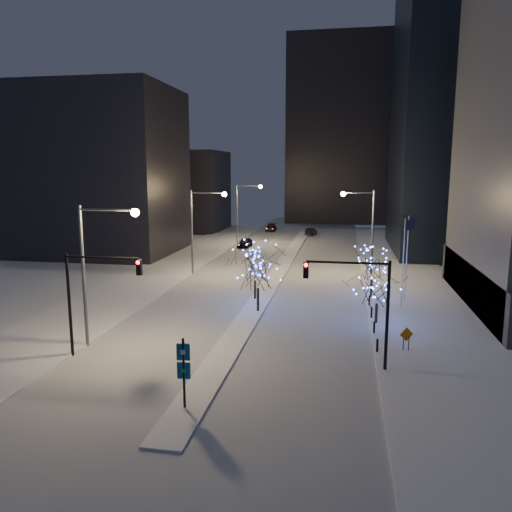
% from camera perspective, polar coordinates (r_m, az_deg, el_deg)
% --- Properties ---
extents(ground, '(160.00, 160.00, 0.00)m').
position_cam_1_polar(ground, '(32.69, -4.49, -12.42)').
color(ground, silver).
rests_on(ground, ground).
extents(road, '(20.00, 130.00, 0.02)m').
position_cam_1_polar(road, '(65.88, 3.19, -0.96)').
color(road, '#A8ACB7').
rests_on(road, ground).
extents(median, '(2.00, 80.00, 0.15)m').
position_cam_1_polar(median, '(61.00, 2.61, -1.77)').
color(median, silver).
rests_on(median, ground).
extents(east_sidewalk, '(10.00, 90.00, 0.15)m').
position_cam_1_polar(east_sidewalk, '(51.27, 17.99, -4.51)').
color(east_sidewalk, silver).
rests_on(east_sidewalk, ground).
extents(west_sidewalk, '(8.00, 90.00, 0.15)m').
position_cam_1_polar(west_sidewalk, '(55.23, -13.38, -3.27)').
color(west_sidewalk, silver).
rests_on(west_sidewalk, ground).
extents(filler_west_near, '(22.00, 18.00, 24.00)m').
position_cam_1_polar(filler_west_near, '(77.93, -17.41, 9.16)').
color(filler_west_near, black).
rests_on(filler_west_near, ground).
extents(filler_west_far, '(18.00, 16.00, 16.00)m').
position_cam_1_polar(filler_west_far, '(104.92, -8.72, 7.38)').
color(filler_west_far, black).
rests_on(filler_west_far, ground).
extents(horizon_block, '(24.00, 14.00, 42.00)m').
position_cam_1_polar(horizon_block, '(121.55, 9.56, 13.82)').
color(horizon_block, black).
rests_on(horizon_block, ground).
extents(street_lamp_w_near, '(4.40, 0.56, 10.00)m').
position_cam_1_polar(street_lamp_w_near, '(35.91, -17.75, -0.03)').
color(street_lamp_w_near, '#595E66').
rests_on(street_lamp_w_near, ground).
extents(street_lamp_w_mid, '(4.40, 0.56, 10.00)m').
position_cam_1_polar(street_lamp_w_mid, '(58.96, -6.39, 4.09)').
color(street_lamp_w_mid, '#595E66').
rests_on(street_lamp_w_mid, ground).
extents(street_lamp_w_far, '(4.40, 0.56, 10.00)m').
position_cam_1_polar(street_lamp_w_far, '(83.14, -1.49, 5.82)').
color(street_lamp_w_far, '#595E66').
rests_on(street_lamp_w_far, ground).
extents(street_lamp_east, '(3.90, 0.56, 10.00)m').
position_cam_1_polar(street_lamp_east, '(59.58, 12.34, 3.94)').
color(street_lamp_east, '#595E66').
rests_on(street_lamp_east, ground).
extents(traffic_signal_west, '(5.26, 0.43, 7.00)m').
position_cam_1_polar(traffic_signal_west, '(34.29, -18.41, -3.49)').
color(traffic_signal_west, black).
rests_on(traffic_signal_west, ground).
extents(traffic_signal_east, '(5.26, 0.43, 7.00)m').
position_cam_1_polar(traffic_signal_east, '(31.20, 12.01, -4.49)').
color(traffic_signal_east, black).
rests_on(traffic_signal_east, ground).
extents(flagpoles, '(1.35, 2.60, 8.00)m').
position_cam_1_polar(flagpoles, '(47.43, 16.78, 0.25)').
color(flagpoles, silver).
rests_on(flagpoles, east_sidewalk).
extents(bollards, '(0.16, 12.16, 0.90)m').
position_cam_1_polar(bollards, '(41.04, 13.20, -7.08)').
color(bollards, black).
rests_on(bollards, east_sidewalk).
extents(car_near, '(2.13, 4.60, 1.52)m').
position_cam_1_polar(car_near, '(79.97, -1.26, 1.53)').
color(car_near, black).
rests_on(car_near, ground).
extents(car_mid, '(2.10, 4.33, 1.37)m').
position_cam_1_polar(car_mid, '(95.52, 6.31, 2.79)').
color(car_mid, black).
rests_on(car_mid, ground).
extents(car_far, '(2.13, 4.94, 1.42)m').
position_cam_1_polar(car_far, '(101.11, 1.73, 3.25)').
color(car_far, black).
rests_on(car_far, ground).
extents(holiday_tree_median_near, '(5.91, 5.91, 6.04)m').
position_cam_1_polar(holiday_tree_median_near, '(43.07, 0.23, -1.35)').
color(holiday_tree_median_near, black).
rests_on(holiday_tree_median_near, median).
extents(holiday_tree_median_far, '(3.43, 3.43, 4.61)m').
position_cam_1_polar(holiday_tree_median_far, '(47.33, -0.12, -1.29)').
color(holiday_tree_median_far, black).
rests_on(holiday_tree_median_far, median).
extents(holiday_tree_plaza_near, '(4.42, 4.42, 4.92)m').
position_cam_1_polar(holiday_tree_plaza_near, '(41.04, 13.72, -3.27)').
color(holiday_tree_plaza_near, black).
rests_on(holiday_tree_plaza_near, east_sidewalk).
extents(holiday_tree_plaza_far, '(4.40, 4.40, 4.85)m').
position_cam_1_polar(holiday_tree_plaza_far, '(49.46, 13.13, -1.01)').
color(holiday_tree_plaza_far, black).
rests_on(holiday_tree_plaza_far, east_sidewalk).
extents(wayfinding_sign, '(0.70, 0.15, 3.90)m').
position_cam_1_polar(wayfinding_sign, '(26.51, -8.27, -12.38)').
color(wayfinding_sign, black).
rests_on(wayfinding_sign, ground).
extents(construction_sign, '(0.93, 0.44, 1.66)m').
position_cam_1_polar(construction_sign, '(35.91, 16.81, -8.80)').
color(construction_sign, black).
rests_on(construction_sign, east_sidewalk).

